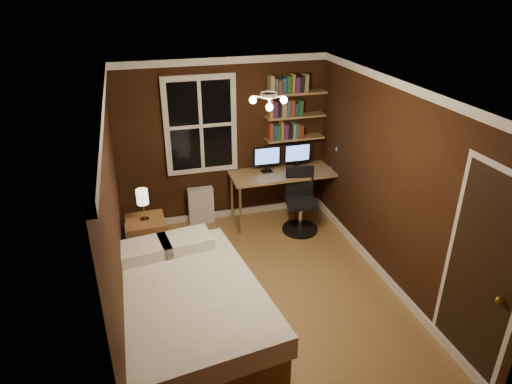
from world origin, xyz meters
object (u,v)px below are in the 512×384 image
object	(u,v)px
radiator	(201,205)
office_chair	(300,208)
bed	(185,309)
monitor_right	(297,156)
desk_lamp	(336,156)
nightstand	(147,240)
monitor_left	(267,159)
desk	(285,176)
bedside_lamp	(143,205)

from	to	relation	value
radiator	office_chair	world-z (taller)	office_chair
bed	monitor_right	bearing A→B (deg)	39.52
bed	desk_lamp	world-z (taller)	desk_lamp
radiator	office_chair	distance (m)	1.54
monitor_right	office_chair	size ratio (longest dim) A/B	0.43
nightstand	monitor_left	xyz separation A→B (m)	(1.89, 0.71, 0.69)
radiator	monitor_right	distance (m)	1.67
desk	monitor_right	world-z (taller)	monitor_right
radiator	monitor_left	distance (m)	1.25
monitor_left	bedside_lamp	bearing A→B (deg)	-159.42
radiator	desk	world-z (taller)	desk
nightstand	office_chair	xyz separation A→B (m)	(2.27, 0.22, 0.06)
bed	monitor_left	world-z (taller)	monitor_left
bedside_lamp	monitor_right	world-z (taller)	monitor_right
radiator	nightstand	bearing A→B (deg)	-135.55
desk	office_chair	xyz separation A→B (m)	(0.11, -0.40, -0.37)
monitor_left	desk_lamp	xyz separation A→B (m)	(1.04, -0.21, 0.02)
monitor_right	desk	bearing A→B (deg)	-159.20
monitor_left	office_chair	xyz separation A→B (m)	(0.38, -0.49, -0.63)
monitor_left	radiator	bearing A→B (deg)	172.01
monitor_right	office_chair	distance (m)	0.81
desk_lamp	office_chair	world-z (taller)	desk_lamp
bed	bedside_lamp	xyz separation A→B (m)	(-0.29, 1.54, 0.53)
bedside_lamp	radiator	xyz separation A→B (m)	(0.87, 0.85, -0.55)
monitor_left	nightstand	bearing A→B (deg)	-159.42
radiator	office_chair	xyz separation A→B (m)	(1.40, -0.63, 0.08)
desk	monitor_right	xyz separation A→B (m)	(0.22, 0.08, 0.26)
bed	office_chair	size ratio (longest dim) A/B	2.39
radiator	desk	distance (m)	1.38
desk_lamp	monitor_right	bearing A→B (deg)	159.41
nightstand	monitor_right	bearing A→B (deg)	15.50
radiator	monitor_right	size ratio (longest dim) A/B	1.38
office_chair	monitor_right	bearing A→B (deg)	87.86
nightstand	radiator	distance (m)	1.22
bed	desk	distance (m)	2.89
bedside_lamp	desk	xyz separation A→B (m)	(2.15, 0.62, -0.10)
office_chair	radiator	bearing A→B (deg)	165.98
monitor_left	bed	bearing A→B (deg)	-125.48
monitor_left	office_chair	size ratio (longest dim) A/B	0.43
bed	monitor_left	bearing A→B (deg)	46.97
bed	desk_lamp	distance (m)	3.41
bedside_lamp	office_chair	bearing A→B (deg)	5.58
nightstand	office_chair	distance (m)	2.28
desk	monitor_left	size ratio (longest dim) A/B	4.00
radiator	monitor_right	xyz separation A→B (m)	(1.51, -0.14, 0.71)
desk_lamp	monitor_left	bearing A→B (deg)	168.69
radiator	desk_lamp	size ratio (longest dim) A/B	1.32
desk	monitor_right	size ratio (longest dim) A/B	4.00
nightstand	desk_lamp	bearing A→B (deg)	8.57
bedside_lamp	radiator	distance (m)	1.34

